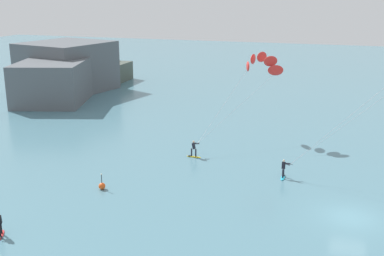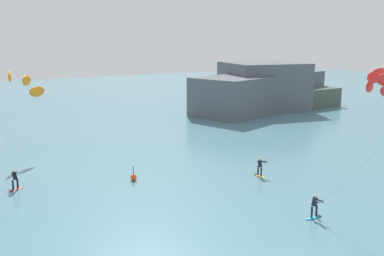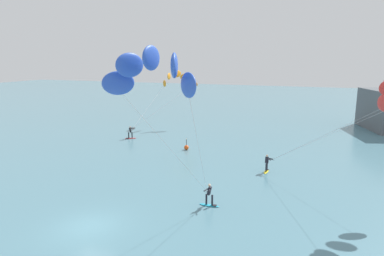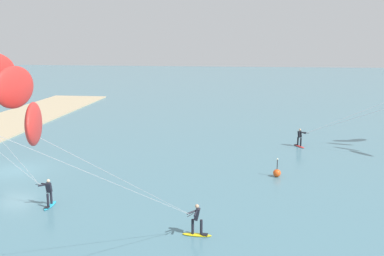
% 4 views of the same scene
% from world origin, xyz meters
% --- Properties ---
extents(ground_plane, '(240.00, 240.00, 0.00)m').
position_xyz_m(ground_plane, '(0.00, 0.00, 0.00)').
color(ground_plane, slate).
extents(kitesurfer_nearshore, '(4.79, 9.40, 11.08)m').
position_xyz_m(kitesurfer_nearshore, '(6.16, -2.36, 9.51)').
color(kitesurfer_nearshore, '#23ADD1').
rests_on(kitesurfer_nearshore, ground).
extents(kitesurfer_far_out, '(6.68, 13.44, 8.71)m').
position_xyz_m(kitesurfer_far_out, '(-8.14, 33.26, 7.10)').
color(kitesurfer_far_out, red).
rests_on(kitesurfer_far_out, ground).
extents(marker_buoy, '(0.56, 0.56, 1.38)m').
position_xyz_m(marker_buoy, '(-0.97, 19.48, 0.30)').
color(marker_buoy, '#EA5119').
rests_on(marker_buoy, ground).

